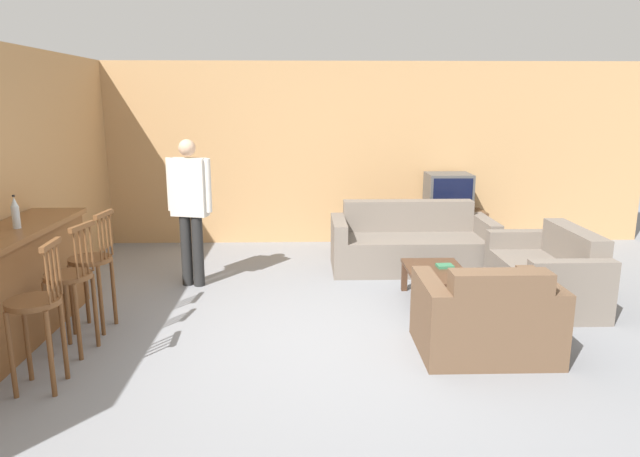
% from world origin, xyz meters
% --- Properties ---
extents(ground_plane, '(24.00, 24.00, 0.00)m').
position_xyz_m(ground_plane, '(0.00, 0.00, 0.00)').
color(ground_plane, gray).
extents(wall_back, '(9.40, 0.08, 2.60)m').
position_xyz_m(wall_back, '(0.00, 3.70, 1.30)').
color(wall_back, tan).
rests_on(wall_back, ground_plane).
extents(wall_left, '(0.08, 8.70, 2.60)m').
position_xyz_m(wall_left, '(-3.15, 1.35, 1.30)').
color(wall_left, tan).
rests_on(wall_left, ground_plane).
extents(bar_chair_near, '(0.40, 0.40, 1.10)m').
position_xyz_m(bar_chair_near, '(-2.21, -0.69, 0.58)').
color(bar_chair_near, brown).
rests_on(bar_chair_near, ground_plane).
extents(bar_chair_mid, '(0.44, 0.44, 1.10)m').
position_xyz_m(bar_chair_mid, '(-2.21, -0.08, 0.58)').
color(bar_chair_mid, brown).
rests_on(bar_chair_mid, ground_plane).
extents(bar_chair_far, '(0.42, 0.42, 1.10)m').
position_xyz_m(bar_chair_far, '(-2.21, 0.42, 0.58)').
color(bar_chair_far, brown).
rests_on(bar_chair_far, ground_plane).
extents(couch_far, '(1.97, 0.88, 0.81)m').
position_xyz_m(couch_far, '(1.03, 2.29, 0.29)').
color(couch_far, '#70665B').
rests_on(couch_far, ground_plane).
extents(armchair_near, '(1.09, 0.83, 0.79)m').
position_xyz_m(armchair_near, '(1.20, -0.19, 0.30)').
color(armchair_near, brown).
rests_on(armchair_near, ground_plane).
extents(loveseat_right, '(0.81, 1.40, 0.78)m').
position_xyz_m(loveseat_right, '(2.22, 1.03, 0.29)').
color(loveseat_right, '#70665B').
rests_on(loveseat_right, ground_plane).
extents(coffee_table, '(0.59, 0.92, 0.36)m').
position_xyz_m(coffee_table, '(1.06, 1.00, 0.31)').
color(coffee_table, '#472D1E').
rests_on(coffee_table, ground_plane).
extents(tv_unit, '(1.06, 0.46, 0.53)m').
position_xyz_m(tv_unit, '(1.74, 3.34, 0.26)').
color(tv_unit, '#513823').
rests_on(tv_unit, ground_plane).
extents(tv, '(0.61, 0.52, 0.53)m').
position_xyz_m(tv, '(1.74, 3.33, 0.79)').
color(tv, '#4C4C4C').
rests_on(tv, tv_unit).
extents(bottle, '(0.07, 0.07, 0.29)m').
position_xyz_m(bottle, '(-2.78, 0.30, 1.12)').
color(bottle, silver).
rests_on(bottle, bar_counter).
extents(book_on_table, '(0.17, 0.15, 0.03)m').
position_xyz_m(book_on_table, '(1.16, 1.10, 0.37)').
color(book_on_table, '#33704C').
rests_on(book_on_table, coffee_table).
extents(person_by_window, '(0.51, 0.26, 1.65)m').
position_xyz_m(person_by_window, '(-1.57, 1.68, 0.94)').
color(person_by_window, black).
rests_on(person_by_window, ground_plane).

